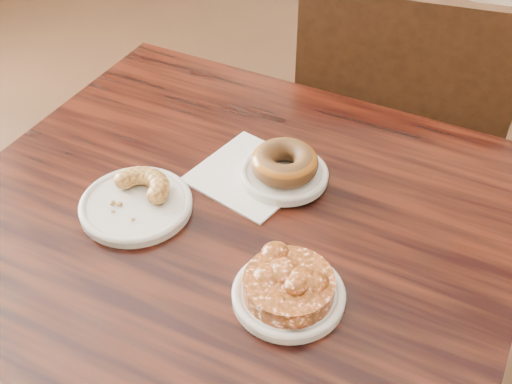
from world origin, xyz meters
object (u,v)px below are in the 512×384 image
Objects in this scene: glazed_donut at (285,163)px; cruller_fragment at (134,195)px; apple_fritter at (289,282)px; cafe_table at (226,372)px; chair_far at (398,130)px.

glazed_donut reaches higher than cruller_fragment.
glazed_donut reaches higher than apple_fritter.
apple_fritter is at bearing -25.11° from cafe_table.
chair_far is at bearing 91.90° from glazed_donut.
glazed_donut is at bearing 76.83° from chair_far.
cruller_fragment is (-0.16, -0.18, -0.01)m from glazed_donut.
apple_fritter reaches higher than cruller_fragment.
cafe_table is at bearing 11.39° from cruller_fragment.
cruller_fragment reaches higher than cafe_table.
cafe_table is 0.42m from cruller_fragment.
glazed_donut is (0.02, -0.64, 0.34)m from chair_far.
glazed_donut is at bearing 121.70° from apple_fritter.
chair_far is 0.72m from glazed_donut.
glazed_donut reaches higher than cafe_table.
apple_fritter is 0.29m from cruller_fragment.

